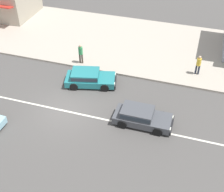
% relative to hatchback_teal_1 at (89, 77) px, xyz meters
% --- Properties ---
extents(ground_plane, '(160.00, 160.00, 0.00)m').
position_rel_hatchback_teal_1_xyz_m(ground_plane, '(-0.54, -3.35, -0.59)').
color(ground_plane, '#4C4947').
extents(lane_centre_stripe, '(50.40, 0.14, 0.01)m').
position_rel_hatchback_teal_1_xyz_m(lane_centre_stripe, '(-0.54, -3.35, -0.59)').
color(lane_centre_stripe, silver).
rests_on(lane_centre_stripe, ground).
extents(kerb_strip, '(68.00, 10.00, 0.15)m').
position_rel_hatchback_teal_1_xyz_m(kerb_strip, '(-0.54, 6.77, -0.51)').
color(kerb_strip, '#ADA393').
rests_on(kerb_strip, ground).
extents(hatchback_teal_1, '(4.01, 2.51, 1.10)m').
position_rel_hatchback_teal_1_xyz_m(hatchback_teal_1, '(0.00, 0.00, 0.00)').
color(hatchback_teal_1, teal).
rests_on(hatchback_teal_1, ground).
extents(hatchback_dark_grey_4, '(3.75, 1.75, 1.10)m').
position_rel_hatchback_teal_1_xyz_m(hatchback_dark_grey_4, '(4.65, -2.95, -0.00)').
color(hatchback_dark_grey_4, '#47494F').
rests_on(hatchback_dark_grey_4, ground).
extents(pedestrian_near_clock, '(0.34, 0.34, 1.60)m').
position_rel_hatchback_teal_1_xyz_m(pedestrian_near_clock, '(7.57, 3.55, 0.49)').
color(pedestrian_near_clock, '#232838').
rests_on(pedestrian_near_clock, kerb_strip).
extents(pedestrian_mid_kerb, '(0.34, 0.34, 1.66)m').
position_rel_hatchback_teal_1_xyz_m(pedestrian_mid_kerb, '(-1.54, 2.34, 0.53)').
color(pedestrian_mid_kerb, '#4C4238').
rests_on(pedestrian_mid_kerb, kerb_strip).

